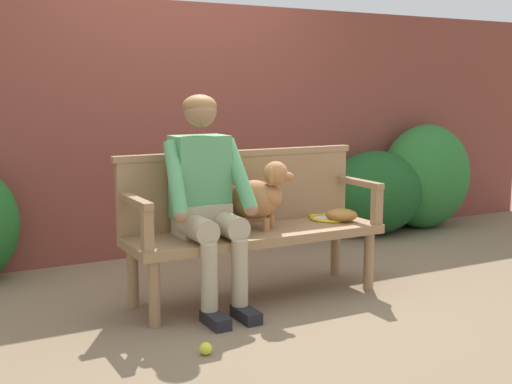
% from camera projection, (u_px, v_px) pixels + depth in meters
% --- Properties ---
extents(ground_plane, '(40.00, 40.00, 0.00)m').
position_uv_depth(ground_plane, '(256.00, 298.00, 4.39)').
color(ground_plane, '#7A664C').
extents(brick_garden_fence, '(8.00, 0.30, 2.05)m').
position_uv_depth(brick_garden_fence, '(167.00, 129.00, 5.58)').
color(brick_garden_fence, brown).
rests_on(brick_garden_fence, ground).
extents(hedge_bush_mid_left, '(0.99, 0.73, 0.78)m').
position_uv_depth(hedge_bush_mid_left, '(375.00, 193.00, 6.24)').
color(hedge_bush_mid_left, '#194C1E').
rests_on(hedge_bush_mid_left, ground).
extents(hedge_bush_far_left, '(0.98, 0.65, 1.01)m').
position_uv_depth(hedge_bush_far_left, '(426.00, 176.00, 6.52)').
color(hedge_bush_far_left, '#286B2D').
rests_on(hedge_bush_far_left, ground).
extents(hedge_bush_mid_right, '(0.71, 0.63, 0.61)m').
position_uv_depth(hedge_bush_mid_right, '(356.00, 203.00, 6.22)').
color(hedge_bush_mid_right, '#194C1E').
rests_on(hedge_bush_mid_right, ground).
extents(garden_bench, '(1.69, 0.51, 0.45)m').
position_uv_depth(garden_bench, '(256.00, 239.00, 4.33)').
color(garden_bench, '#93704C').
rests_on(garden_bench, ground).
extents(bench_backrest, '(1.73, 0.06, 0.50)m').
position_uv_depth(bench_backrest, '(240.00, 187.00, 4.48)').
color(bench_backrest, '#93704C').
rests_on(bench_backrest, garden_bench).
extents(bench_armrest_left_end, '(0.06, 0.51, 0.28)m').
position_uv_depth(bench_armrest_left_end, '(140.00, 213.00, 3.83)').
color(bench_armrest_left_end, '#93704C').
rests_on(bench_armrest_left_end, garden_bench).
extents(bench_armrest_right_end, '(0.06, 0.51, 0.28)m').
position_uv_depth(bench_armrest_right_end, '(365.00, 192.00, 4.59)').
color(bench_armrest_right_end, '#93704C').
rests_on(bench_armrest_right_end, garden_bench).
extents(person_seated, '(0.56, 0.65, 1.32)m').
position_uv_depth(person_seated, '(206.00, 193.00, 4.10)').
color(person_seated, black).
rests_on(person_seated, ground).
extents(dog_on_bench, '(0.40, 0.39, 0.45)m').
position_uv_depth(dog_on_bench, '(260.00, 195.00, 4.33)').
color(dog_on_bench, '#AD7042').
rests_on(dog_on_bench, garden_bench).
extents(tennis_racket, '(0.43, 0.56, 0.03)m').
position_uv_depth(tennis_racket, '(327.00, 217.00, 4.70)').
color(tennis_racket, yellow).
rests_on(tennis_racket, garden_bench).
extents(baseball_glove, '(0.28, 0.27, 0.09)m').
position_uv_depth(baseball_glove, '(341.00, 215.00, 4.59)').
color(baseball_glove, '#9E6B2D').
rests_on(baseball_glove, garden_bench).
extents(tennis_ball, '(0.07, 0.07, 0.07)m').
position_uv_depth(tennis_ball, '(206.00, 349.00, 3.45)').
color(tennis_ball, '#CCDB33').
rests_on(tennis_ball, ground).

